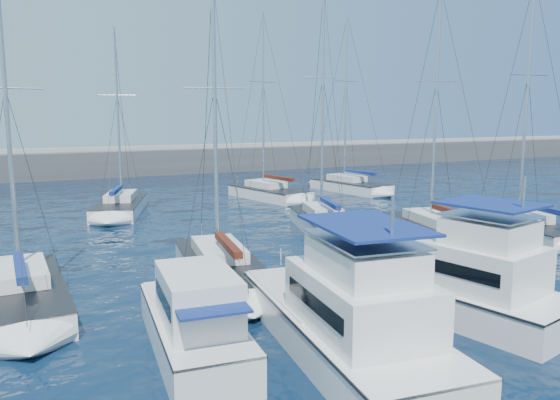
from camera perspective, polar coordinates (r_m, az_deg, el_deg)
name	(u,v)px	position (r m, az deg, el deg)	size (l,w,h in m)	color
ground	(432,298)	(23.07, 15.63, -9.86)	(220.00, 220.00, 0.00)	black
breakwater	(148,165)	(70.09, -13.66, 3.55)	(160.00, 6.00, 4.45)	#424244
motor_yacht_port_outer	(195,325)	(17.29, -8.90, -12.75)	(3.11, 7.48, 3.20)	silver
motor_yacht_port_inner	(347,319)	(17.11, 7.06, -12.25)	(4.66, 10.76, 4.69)	silver
motor_yacht_stbd_inner	(465,285)	(21.23, 18.77, -8.44)	(5.18, 8.83, 4.69)	silver
sailboat_mid_a	(21,295)	(23.31, -25.42, -8.92)	(3.30, 8.63, 13.18)	silver
sailboat_mid_b	(221,268)	(24.67, -6.16, -7.12)	(4.31, 9.20, 13.47)	silver
sailboat_mid_c	(324,222)	(34.85, 4.65, -2.30)	(4.90, 8.33, 15.38)	silver
sailboat_mid_d	(438,232)	(33.26, 16.21, -3.22)	(4.90, 9.83, 14.73)	silver
sailboat_mid_e	(526,229)	(35.84, 24.33, -2.76)	(4.24, 7.88, 15.37)	silver
sailboat_back_a	(120,207)	(42.30, -16.35, -0.68)	(5.56, 8.90, 13.91)	silver
sailboat_back_b	(269,193)	(47.79, -1.15, 0.78)	(4.95, 8.80, 16.18)	silver
sailboat_back_c	(350,186)	(52.80, 7.32, 1.49)	(4.56, 8.93, 16.73)	silver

